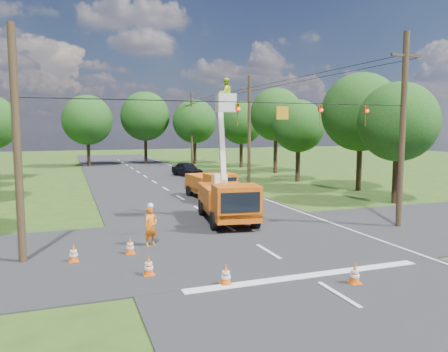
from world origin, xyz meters
name	(u,v)px	position (x,y,z in m)	size (l,w,h in m)	color
ground	(166,189)	(0.00, 20.00, 0.00)	(140.00, 140.00, 0.00)	#294514
road_main	(166,189)	(0.00, 20.00, 0.00)	(12.00, 100.00, 0.06)	black
road_cross	(249,241)	(0.00, 2.00, 0.00)	(56.00, 10.00, 0.07)	black
stop_bar	(308,277)	(0.00, -3.20, 0.00)	(9.00, 0.45, 0.02)	silver
edge_line	(228,186)	(5.60, 20.00, 0.00)	(0.12, 90.00, 0.02)	silver
bucket_truck	(228,192)	(0.45, 6.11, 1.66)	(3.13, 6.42, 7.87)	orange
second_truck	(211,185)	(2.00, 13.80, 1.06)	(2.52, 5.59, 2.04)	orange
ground_worker	(151,226)	(-4.42, 2.64, 0.89)	(0.65, 0.42, 1.77)	#EC5213
distant_car	(187,169)	(4.34, 29.07, 0.75)	(1.78, 4.42, 1.51)	black
traffic_cone_0	(226,275)	(-2.97, -2.98, 0.36)	(0.38, 0.38, 0.71)	#E1580B
traffic_cone_1	(355,274)	(1.09, -4.32, 0.36)	(0.38, 0.38, 0.71)	#E1580B
traffic_cone_2	(249,210)	(2.21, 7.20, 0.36)	(0.38, 0.38, 0.71)	#E1580B
traffic_cone_3	(216,200)	(1.55, 11.26, 0.36)	(0.38, 0.38, 0.71)	#E1580B
traffic_cone_4	(130,246)	(-5.45, 1.68, 0.36)	(0.38, 0.38, 0.71)	#E1580B
traffic_cone_5	(74,253)	(-7.65, 1.34, 0.36)	(0.38, 0.38, 0.71)	#E1580B
traffic_cone_7	(220,189)	(3.45, 15.93, 0.36)	(0.38, 0.38, 0.71)	#E1580B
traffic_cone_8	(149,266)	(-5.20, -1.19, 0.36)	(0.38, 0.38, 0.71)	#E1580B
pole_right_near	(403,129)	(8.50, 2.00, 5.11)	(1.80, 0.30, 10.00)	#4C3823
pole_right_mid	(249,128)	(8.50, 22.00, 5.11)	(1.80, 0.30, 10.00)	#4C3823
pole_right_far	(192,128)	(8.50, 42.00, 5.11)	(1.80, 0.30, 10.00)	#4C3823
pole_left	(17,146)	(-9.50, 2.00, 4.50)	(0.30, 0.30, 9.00)	#4C3823
signal_span	(295,112)	(2.23, 1.99, 5.88)	(18.00, 0.29, 1.07)	black
tree_right_a	(398,122)	(13.50, 8.00, 5.56)	(5.40, 5.40, 8.28)	#382616
tree_right_b	(361,112)	(15.00, 14.00, 6.43)	(6.40, 6.40, 9.65)	#382616
tree_right_c	(298,126)	(13.20, 21.00, 5.31)	(5.00, 5.00, 7.83)	#382616
tree_right_d	(276,114)	(14.80, 29.00, 6.68)	(6.00, 6.00, 9.70)	#382616
tree_right_e	(241,123)	(13.80, 37.00, 5.81)	(5.60, 5.60, 8.63)	#382616
tree_far_a	(87,120)	(-5.00, 45.00, 6.19)	(6.60, 6.60, 9.50)	#382616
tree_far_b	(145,116)	(3.00, 47.00, 6.81)	(7.00, 7.00, 10.32)	#382616
tree_far_c	(195,121)	(9.50, 44.00, 6.06)	(6.20, 6.20, 9.18)	#382616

